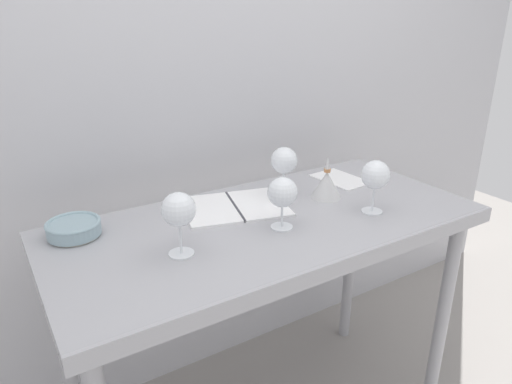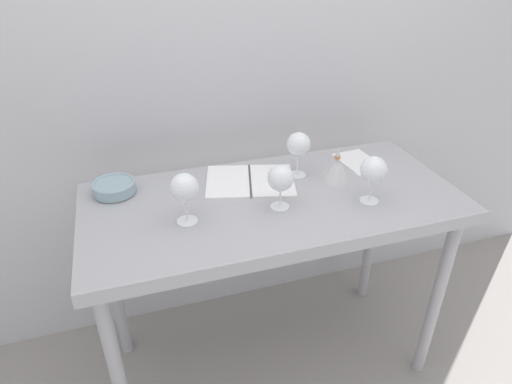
{
  "view_description": "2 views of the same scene",
  "coord_description": "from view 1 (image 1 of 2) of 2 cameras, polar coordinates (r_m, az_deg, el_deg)",
  "views": [
    {
      "loc": [
        -0.76,
        -1.15,
        1.54
      ],
      "look_at": [
        -0.03,
        0.03,
        0.99
      ],
      "focal_mm": 32.75,
      "sensor_mm": 36.0,
      "label": 1
    },
    {
      "loc": [
        -0.49,
        -1.34,
        1.76
      ],
      "look_at": [
        -0.08,
        -0.04,
        0.96
      ],
      "focal_mm": 31.21,
      "sensor_mm": 36.0,
      "label": 2
    }
  ],
  "objects": [
    {
      "name": "steel_counter",
      "position": [
        1.56,
        1.58,
        -6.87
      ],
      "size": [
        1.4,
        0.65,
        0.9
      ],
      "color": "#A3A3A8",
      "rests_on": "ground_plane"
    },
    {
      "name": "tasting_sheet_upper",
      "position": [
        1.89,
        10.24,
        1.58
      ],
      "size": [
        0.16,
        0.23,
        0.0
      ],
      "primitive_type": "cube",
      "rotation": [
        0.0,
        0.0,
        0.08
      ],
      "color": "white",
      "rests_on": "steel_counter"
    },
    {
      "name": "decanter_funnel",
      "position": [
        1.69,
        8.6,
        0.95
      ],
      "size": [
        0.11,
        0.11,
        0.15
      ],
      "color": "silver",
      "rests_on": "steel_counter"
    },
    {
      "name": "wine_glass_near_left",
      "position": [
        1.27,
        -9.43,
        -2.31
      ],
      "size": [
        0.09,
        0.09,
        0.18
      ],
      "color": "white",
      "rests_on": "steel_counter"
    },
    {
      "name": "wine_glass_near_right",
      "position": [
        1.57,
        14.37,
        1.89
      ],
      "size": [
        0.09,
        0.09,
        0.18
      ],
      "color": "white",
      "rests_on": "steel_counter"
    },
    {
      "name": "wine_glass_near_center",
      "position": [
        1.42,
        3.27,
        -0.16
      ],
      "size": [
        0.09,
        0.09,
        0.17
      ],
      "color": "white",
      "rests_on": "steel_counter"
    },
    {
      "name": "back_wall",
      "position": [
        1.82,
        -7.11,
        13.92
      ],
      "size": [
        3.8,
        0.04,
        2.6
      ],
      "primitive_type": "cube",
      "color": "#B9B9BE",
      "rests_on": "ground_plane"
    },
    {
      "name": "wine_glass_far_right",
      "position": [
        1.65,
        3.44,
        3.7
      ],
      "size": [
        0.09,
        0.09,
        0.19
      ],
      "color": "white",
      "rests_on": "steel_counter"
    },
    {
      "name": "tasting_bowl",
      "position": [
        1.5,
        -21.37,
        -4.11
      ],
      "size": [
        0.16,
        0.16,
        0.05
      ],
      "color": "beige",
      "rests_on": "steel_counter"
    },
    {
      "name": "open_notebook",
      "position": [
        1.6,
        -2.6,
        -1.78
      ],
      "size": [
        0.4,
        0.34,
        0.01
      ],
      "rotation": [
        0.0,
        0.0,
        -0.26
      ],
      "color": "white",
      "rests_on": "steel_counter"
    }
  ]
}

